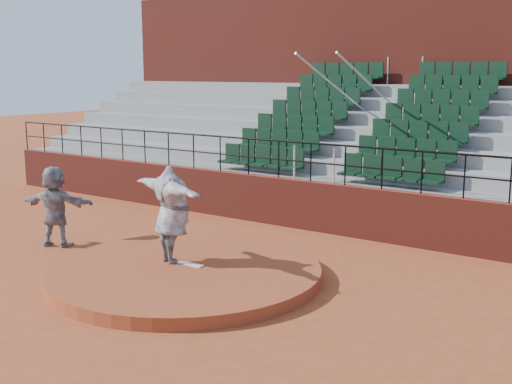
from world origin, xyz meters
The scene contains 9 objects.
ground centered at (0.00, 0.00, 0.00)m, with size 90.00×90.00×0.00m, color #9E4623.
pitchers_mound centered at (0.00, 0.00, 0.12)m, with size 5.50×5.50×0.25m, color #9B4322.
pitching_rubber centered at (0.00, 0.15, 0.27)m, with size 0.60×0.15×0.03m, color white.
boundary_wall centered at (0.00, 5.00, 0.65)m, with size 24.00×0.30×1.30m, color maroon.
wall_railing centered at (0.00, 5.00, 2.03)m, with size 24.04×0.05×1.03m.
seating_deck centered at (0.00, 8.65, 1.43)m, with size 24.00×5.97×4.63m.
press_box_facade centered at (0.00, 12.60, 3.55)m, with size 24.00×3.00×7.10m, color maroon.
pitcher centered at (-0.43, 0.10, 1.26)m, with size 2.49×0.68×2.03m, color black.
fielder centered at (-4.17, 0.11, 0.97)m, with size 1.80×0.57×1.94m, color black.
Camera 1 is at (8.31, -9.40, 4.16)m, focal length 45.00 mm.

